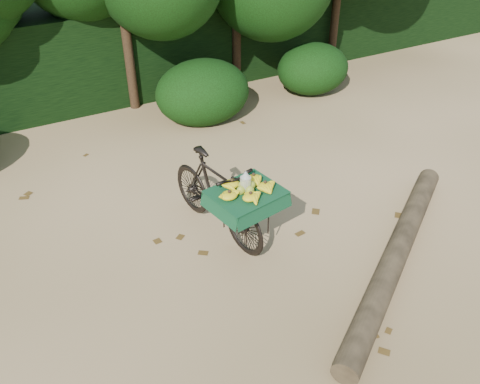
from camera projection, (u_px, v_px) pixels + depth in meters
ground at (246, 284)px, 5.99m from camera, size 80.00×80.00×0.00m
vendor_bicycle at (217, 195)px, 6.50m from camera, size 0.98×1.96×1.13m
fallen_log at (396, 254)px, 6.23m from camera, size 3.47×2.38×0.28m
hedge_backdrop at (90, 53)px, 10.04m from camera, size 26.00×1.80×1.80m
tree_row at (54, 9)px, 8.58m from camera, size 14.50×2.00×4.00m
bush_clumps at (152, 106)px, 9.04m from camera, size 8.80×1.70×0.90m
leaf_litter at (221, 252)px, 6.45m from camera, size 7.00×7.30×0.01m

